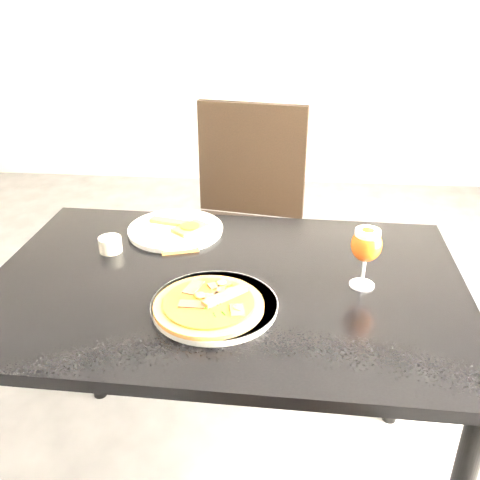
# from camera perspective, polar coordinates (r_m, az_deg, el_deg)

# --- Properties ---
(dining_table) EXTENTS (1.22, 0.83, 0.75)m
(dining_table) POSITION_cam_1_polar(r_m,az_deg,el_deg) (1.40, -1.50, -7.45)
(dining_table) COLOR black
(dining_table) RESTS_ON ground
(chair_far) EXTENTS (0.53, 0.53, 1.00)m
(chair_far) POSITION_cam_1_polar(r_m,az_deg,el_deg) (2.14, 0.36, 1.88)
(chair_far) COLOR black
(chair_far) RESTS_ON ground
(plate_main) EXTENTS (0.35, 0.35, 0.02)m
(plate_main) POSITION_cam_1_polar(r_m,az_deg,el_deg) (1.24, -2.74, -6.99)
(plate_main) COLOR silver
(plate_main) RESTS_ON dining_table
(pizza) EXTENTS (0.25, 0.25, 0.03)m
(pizza) POSITION_cam_1_polar(r_m,az_deg,el_deg) (1.22, -3.32, -6.83)
(pizza) COLOR olive
(pizza) RESTS_ON plate_main
(plate_second) EXTENTS (0.31, 0.31, 0.01)m
(plate_second) POSITION_cam_1_polar(r_m,az_deg,el_deg) (1.61, -6.89, 1.09)
(plate_second) COLOR silver
(plate_second) RESTS_ON dining_table
(crust_scraps) EXTENTS (0.19, 0.13, 0.01)m
(crust_scraps) POSITION_cam_1_polar(r_m,az_deg,el_deg) (1.60, -6.08, 1.52)
(crust_scraps) COLOR olive
(crust_scraps) RESTS_ON plate_second
(loose_crust) EXTENTS (0.11, 0.05, 0.01)m
(loose_crust) POSITION_cam_1_polar(r_m,az_deg,el_deg) (1.49, -6.40, -1.12)
(loose_crust) COLOR olive
(loose_crust) RESTS_ON dining_table
(sauce_cup) EXTENTS (0.06, 0.06, 0.04)m
(sauce_cup) POSITION_cam_1_polar(r_m,az_deg,el_deg) (1.52, -13.67, -0.39)
(sauce_cup) COLOR silver
(sauce_cup) RESTS_ON dining_table
(beer_glass) EXTENTS (0.07, 0.07, 0.16)m
(beer_glass) POSITION_cam_1_polar(r_m,az_deg,el_deg) (1.31, 13.34, -0.54)
(beer_glass) COLOR silver
(beer_glass) RESTS_ON dining_table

